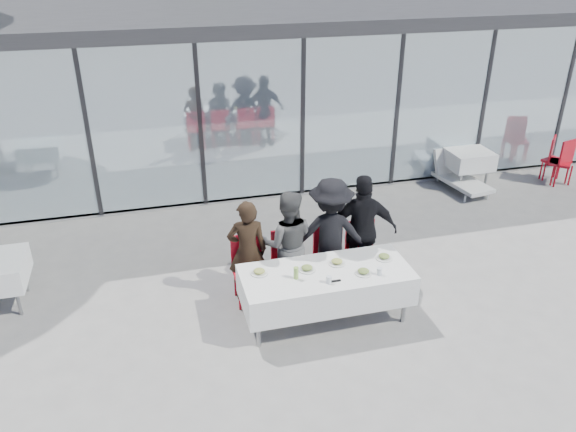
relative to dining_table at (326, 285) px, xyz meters
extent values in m
plane|color=gray|center=(-0.20, -0.01, -0.54)|extent=(90.00, 90.00, 0.00)
cube|color=gray|center=(1.80, 7.99, -0.49)|extent=(14.00, 8.00, 0.10)
cube|color=black|center=(1.80, 11.89, 1.06)|extent=(14.00, 0.20, 3.20)
cube|color=black|center=(-5.10, 7.99, 1.06)|extent=(0.20, 8.00, 3.20)
cube|color=black|center=(8.70, 7.99, 1.06)|extent=(0.20, 8.00, 3.20)
cube|color=silver|center=(1.80, 4.02, 1.06)|extent=(13.60, 0.06, 3.10)
cube|color=#2D2D30|center=(1.80, 7.59, 2.78)|extent=(14.80, 8.80, 0.24)
cube|color=#262628|center=(-3.06, 4.02, 1.06)|extent=(0.08, 0.10, 3.10)
cube|color=#262628|center=(-1.12, 4.02, 1.06)|extent=(0.08, 0.10, 3.10)
cube|color=#262628|center=(0.83, 4.02, 1.06)|extent=(0.08, 0.10, 3.10)
cube|color=#262628|center=(2.77, 4.02, 1.06)|extent=(0.08, 0.10, 3.10)
cube|color=#262628|center=(4.71, 4.02, 1.06)|extent=(0.08, 0.10, 3.10)
cube|color=#262628|center=(6.65, 4.02, 1.06)|extent=(0.08, 0.10, 3.10)
cube|color=#AF0B18|center=(-0.70, 6.49, -0.09)|extent=(0.45, 0.45, 0.90)
cube|color=#AF0B18|center=(0.80, 6.99, -0.09)|extent=(0.45, 0.45, 0.90)
cube|color=#AF0B18|center=(3.30, 6.49, -0.09)|extent=(0.45, 0.45, 0.90)
cube|color=#AF0B18|center=(5.30, 7.19, -0.09)|extent=(0.45, 0.45, 0.90)
cube|color=white|center=(0.00, 0.00, 0.00)|extent=(2.26, 0.96, 0.42)
cylinder|color=gray|center=(-1.00, -0.35, -0.18)|extent=(0.06, 0.06, 0.71)
cylinder|color=gray|center=(1.00, -0.35, -0.18)|extent=(0.06, 0.06, 0.71)
cylinder|color=gray|center=(-1.00, 0.35, -0.18)|extent=(0.06, 0.06, 0.71)
cylinder|color=gray|center=(1.00, 0.35, -0.18)|extent=(0.06, 0.06, 0.71)
imported|color=black|center=(-0.91, 0.76, 0.23)|extent=(0.61, 0.61, 1.54)
cube|color=#AF0B18|center=(-0.91, 0.66, -0.09)|extent=(0.44, 0.44, 0.05)
cube|color=#AF0B18|center=(-0.91, 0.86, 0.16)|extent=(0.44, 0.04, 0.55)
cylinder|color=#AF0B18|center=(-1.09, 0.48, -0.32)|extent=(0.04, 0.04, 0.43)
cylinder|color=#AF0B18|center=(-0.73, 0.48, -0.32)|extent=(0.04, 0.04, 0.43)
cylinder|color=#AF0B18|center=(-1.09, 0.84, -0.32)|extent=(0.04, 0.04, 0.43)
cylinder|color=#AF0B18|center=(-0.73, 0.84, -0.32)|extent=(0.04, 0.04, 0.43)
imported|color=#525252|center=(-0.33, 0.76, 0.26)|extent=(0.95, 0.95, 1.60)
cube|color=#AF0B18|center=(-0.33, 0.66, -0.09)|extent=(0.44, 0.44, 0.05)
cube|color=#AF0B18|center=(-0.33, 0.86, 0.16)|extent=(0.44, 0.04, 0.55)
cylinder|color=#AF0B18|center=(-0.51, 0.48, -0.32)|extent=(0.04, 0.04, 0.43)
cylinder|color=#AF0B18|center=(-0.15, 0.48, -0.32)|extent=(0.04, 0.04, 0.43)
cylinder|color=#AF0B18|center=(-0.51, 0.84, -0.32)|extent=(0.04, 0.04, 0.43)
cylinder|color=#AF0B18|center=(-0.15, 0.84, -0.32)|extent=(0.04, 0.04, 0.43)
imported|color=black|center=(0.31, 0.76, 0.32)|extent=(1.37, 1.37, 1.72)
cube|color=#AF0B18|center=(0.31, 0.66, -0.09)|extent=(0.44, 0.44, 0.05)
cube|color=#AF0B18|center=(0.31, 0.86, 0.16)|extent=(0.44, 0.04, 0.55)
cylinder|color=#AF0B18|center=(0.13, 0.48, -0.32)|extent=(0.04, 0.04, 0.43)
cylinder|color=#AF0B18|center=(0.49, 0.48, -0.32)|extent=(0.04, 0.04, 0.43)
cylinder|color=#AF0B18|center=(0.13, 0.84, -0.32)|extent=(0.04, 0.04, 0.43)
cylinder|color=#AF0B18|center=(0.49, 0.84, -0.32)|extent=(0.04, 0.04, 0.43)
imported|color=black|center=(0.80, 0.76, 0.32)|extent=(1.22, 1.22, 1.72)
cube|color=#AF0B18|center=(0.80, 0.66, -0.09)|extent=(0.44, 0.44, 0.05)
cube|color=#AF0B18|center=(0.80, 0.86, 0.16)|extent=(0.44, 0.04, 0.55)
cylinder|color=#AF0B18|center=(0.62, 0.48, -0.32)|extent=(0.04, 0.04, 0.43)
cylinder|color=#AF0B18|center=(0.98, 0.48, -0.32)|extent=(0.04, 0.04, 0.43)
cylinder|color=#AF0B18|center=(0.62, 0.84, -0.32)|extent=(0.04, 0.04, 0.43)
cylinder|color=#AF0B18|center=(0.98, 0.84, -0.32)|extent=(0.04, 0.04, 0.43)
cylinder|color=silver|center=(-0.87, 0.17, 0.22)|extent=(0.23, 0.23, 0.01)
ellipsoid|color=#CCB451|center=(-0.87, 0.17, 0.25)|extent=(0.15, 0.15, 0.05)
cylinder|color=silver|center=(-0.24, 0.09, 0.22)|extent=(0.23, 0.23, 0.01)
ellipsoid|color=#396626|center=(-0.24, 0.09, 0.25)|extent=(0.15, 0.15, 0.05)
cylinder|color=silver|center=(0.20, 0.14, 0.22)|extent=(0.23, 0.23, 0.01)
ellipsoid|color=#CCB451|center=(0.20, 0.14, 0.25)|extent=(0.15, 0.15, 0.05)
cylinder|color=silver|center=(0.87, 0.11, 0.22)|extent=(0.23, 0.23, 0.01)
ellipsoid|color=#396626|center=(0.87, 0.11, 0.25)|extent=(0.15, 0.15, 0.05)
cylinder|color=silver|center=(0.45, -0.18, 0.22)|extent=(0.23, 0.23, 0.01)
ellipsoid|color=#396626|center=(0.45, -0.18, 0.25)|extent=(0.15, 0.15, 0.05)
cylinder|color=#89B54B|center=(-0.43, -0.06, 0.29)|extent=(0.06, 0.06, 0.16)
cylinder|color=silver|center=(-0.06, -0.27, 0.26)|extent=(0.07, 0.07, 0.10)
cylinder|color=silver|center=(0.64, -0.25, 0.26)|extent=(0.07, 0.07, 0.10)
cube|color=black|center=(0.04, -0.26, 0.22)|extent=(0.14, 0.03, 0.01)
cylinder|color=gray|center=(-4.04, 1.14, -0.18)|extent=(0.05, 0.05, 0.72)
cylinder|color=gray|center=(-4.04, 1.74, -0.18)|extent=(0.05, 0.05, 0.72)
cube|color=white|center=(4.32, 3.70, 0.02)|extent=(0.86, 0.86, 0.36)
cylinder|color=gray|center=(4.02, 3.40, -0.18)|extent=(0.05, 0.05, 0.72)
cylinder|color=gray|center=(4.62, 3.40, -0.18)|extent=(0.05, 0.05, 0.72)
cylinder|color=gray|center=(4.02, 4.00, -0.18)|extent=(0.05, 0.05, 0.72)
cylinder|color=gray|center=(4.62, 4.00, -0.18)|extent=(0.05, 0.05, 0.72)
cube|color=#AF0B18|center=(6.21, 3.22, -0.09)|extent=(0.62, 0.62, 0.05)
cube|color=#AF0B18|center=(6.07, 3.36, 0.16)|extent=(0.34, 0.34, 0.55)
cylinder|color=#AF0B18|center=(6.03, 3.04, -0.32)|extent=(0.04, 0.04, 0.43)
cylinder|color=#AF0B18|center=(6.39, 3.04, -0.32)|extent=(0.04, 0.04, 0.43)
cylinder|color=#AF0B18|center=(6.03, 3.40, -0.32)|extent=(0.04, 0.04, 0.43)
cylinder|color=#AF0B18|center=(6.39, 3.40, -0.32)|extent=(0.04, 0.04, 0.43)
cube|color=#AF0B18|center=(6.20, 3.31, -0.09)|extent=(0.55, 0.55, 0.05)
cube|color=#AF0B18|center=(6.26, 3.12, 0.16)|extent=(0.43, 0.16, 0.55)
cylinder|color=#AF0B18|center=(6.02, 3.13, -0.32)|extent=(0.04, 0.04, 0.43)
cylinder|color=#AF0B18|center=(6.38, 3.13, -0.32)|extent=(0.04, 0.04, 0.43)
cylinder|color=#AF0B18|center=(6.02, 3.49, -0.32)|extent=(0.04, 0.04, 0.43)
cylinder|color=#AF0B18|center=(6.38, 3.49, -0.32)|extent=(0.04, 0.04, 0.43)
cube|color=silver|center=(4.08, 3.39, -0.36)|extent=(0.79, 1.38, 0.08)
cube|color=silver|center=(4.00, 3.94, -0.09)|extent=(0.63, 0.35, 0.54)
cylinder|color=silver|center=(3.83, 2.84, -0.47)|extent=(0.04, 0.04, 0.14)
cylinder|color=silver|center=(4.33, 2.84, -0.47)|extent=(0.04, 0.04, 0.14)
cylinder|color=silver|center=(3.83, 3.94, -0.47)|extent=(0.04, 0.04, 0.14)
cylinder|color=silver|center=(4.33, 3.94, -0.47)|extent=(0.04, 0.04, 0.14)
cylinder|color=#382316|center=(0.30, 12.99, 0.46)|extent=(0.44, 0.44, 2.00)
camera|label=1|loc=(-2.09, -5.94, 4.17)|focal=35.00mm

